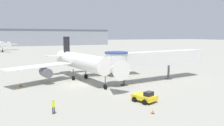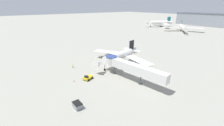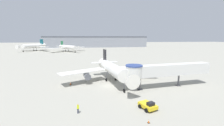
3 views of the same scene
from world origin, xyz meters
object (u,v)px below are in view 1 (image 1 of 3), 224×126
object	(u,v)px
jet_bridge	(152,59)
traffic_cone_apron_front	(153,111)
pushback_tug_yellow	(145,97)
ground_crew_marshaller	(53,106)
main_airplane	(82,62)
traffic_cone_port_wing	(21,85)

from	to	relation	value
jet_bridge	traffic_cone_apron_front	xyz separation A→B (m)	(-10.16, -15.27, -4.33)
pushback_tug_yellow	ground_crew_marshaller	bearing A→B (deg)	159.12
main_airplane	traffic_cone_apron_front	bearing A→B (deg)	-93.63
ground_crew_marshaller	traffic_cone_port_wing	bearing A→B (deg)	-79.87
main_airplane	jet_bridge	xyz separation A→B (m)	(12.34, -6.56, 0.83)
jet_bridge	traffic_cone_port_wing	world-z (taller)	jet_bridge
pushback_tug_yellow	traffic_cone_port_wing	world-z (taller)	pushback_tug_yellow
traffic_cone_apron_front	jet_bridge	bearing A→B (deg)	56.35
main_airplane	traffic_cone_apron_front	size ratio (longest dim) A/B	50.30
jet_bridge	traffic_cone_apron_front	size ratio (longest dim) A/B	39.86
main_airplane	ground_crew_marshaller	world-z (taller)	main_airplane
main_airplane	pushback_tug_yellow	world-z (taller)	main_airplane
traffic_cone_port_wing	traffic_cone_apron_front	size ratio (longest dim) A/B	1.37
traffic_cone_apron_front	ground_crew_marshaller	xyz separation A→B (m)	(-10.76, 4.59, 0.72)
jet_bridge	traffic_cone_apron_front	world-z (taller)	jet_bridge
jet_bridge	ground_crew_marshaller	world-z (taller)	jet_bridge
traffic_cone_apron_front	pushback_tug_yellow	bearing A→B (deg)	69.39
traffic_cone_port_wing	ground_crew_marshaller	world-z (taller)	ground_crew_marshaller
jet_bridge	main_airplane	bearing A→B (deg)	144.98
jet_bridge	pushback_tug_yellow	bearing A→B (deg)	-134.92
traffic_cone_apron_front	traffic_cone_port_wing	bearing A→B (deg)	123.59
pushback_tug_yellow	traffic_cone_apron_front	xyz separation A→B (m)	(-1.61, -4.28, -0.42)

